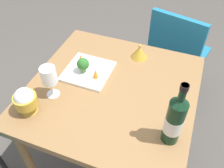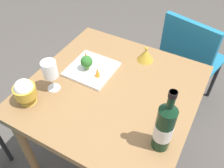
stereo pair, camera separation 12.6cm
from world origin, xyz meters
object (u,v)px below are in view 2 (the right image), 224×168
Objects in this scene: carrot_garnish_left at (97,72)px; carrot_garnish_right at (86,56)px; rice_bowl at (25,91)px; rice_bowl_lid at (146,55)px; serving_plate at (92,69)px; chair_near_window at (189,56)px; wine_glass at (50,70)px; wine_bottle at (164,127)px; broccoli_floret at (87,62)px.

carrot_garnish_left is 0.99× the size of carrot_garnish_right.
rice_bowl is at bearing 55.10° from carrot_garnish_left.
rice_bowl reaches higher than rice_bowl_lid.
rice_bowl_lid reaches higher than serving_plate.
rice_bowl is at bearing -105.01° from chair_near_window.
rice_bowl_lid is 1.62× the size of carrot_garnish_right.
serving_plate is (-0.10, -0.22, -0.12)m from wine_glass.
rice_bowl is (0.67, 0.09, -0.06)m from wine_bottle.
carrot_garnish_right is at bearing -28.27° from wine_bottle.
wine_glass is 0.25m from carrot_garnish_left.
serving_plate is at bearing -31.61° from carrot_garnish_left.
rice_bowl_lid is at bearing -126.06° from wine_glass.
wine_bottle is at bearing -172.68° from rice_bowl.
chair_near_window is 0.86m from broccoli_floret.
chair_near_window is 0.84m from carrot_garnish_left.
serving_plate is at bearing -27.40° from wine_bottle.
wine_glass is at bearing 53.94° from rice_bowl_lid.
rice_bowl_lid is (0.19, 0.44, 0.25)m from chair_near_window.
wine_bottle is 0.66m from carrot_garnish_right.
carrot_garnish_left is (-0.07, 0.04, 0.04)m from serving_plate.
chair_near_window is at bearing -84.13° from wine_bottle.
serving_plate is (-0.15, -0.35, -0.07)m from rice_bowl.
wine_bottle is 0.51m from carrot_garnish_left.
wine_glass is 0.16m from rice_bowl.
rice_bowl reaches higher than carrot_garnish_right.
chair_near_window is at bearing -122.33° from broccoli_floret.
rice_bowl_lid reaches higher than carrot_garnish_right.
rice_bowl is (0.57, 1.03, 0.28)m from chair_near_window.
rice_bowl is (0.06, 0.13, -0.05)m from wine_glass.
chair_near_window is at bearing -116.30° from carrot_garnish_left.
wine_bottle reaches higher than broccoli_floret.
broccoli_floret is at bearing -25.17° from wine_bottle.
broccoli_floret is at bearing 44.93° from rice_bowl_lid.
rice_bowl_lid is (-0.33, -0.45, -0.09)m from wine_glass.
rice_bowl_lid is at bearing -98.94° from chair_near_window.
rice_bowl is 1.65× the size of broccoli_floret.
carrot_garnish_right is (-0.03, -0.26, -0.08)m from wine_glass.
carrot_garnish_left is at bearing -26.76° from wine_bottle.
rice_bowl is at bearing 68.26° from broccoli_floret.
wine_bottle is at bearing 175.46° from wine_glass.
wine_bottle is (-0.10, 0.94, 0.34)m from chair_near_window.
carrot_garnish_right is at bearing -113.44° from chair_near_window.
serving_plate is (0.51, -0.27, -0.12)m from wine_bottle.
rice_bowl_lid is 1.17× the size of broccoli_floret.
carrot_garnish_left is 0.16m from carrot_garnish_right.
chair_near_window is 1.01m from wine_bottle.
serving_plate is at bearing 45.27° from rice_bowl_lid.
carrot_garnish_right is (0.30, 0.19, 0.01)m from rice_bowl_lid.
broccoli_floret is (0.53, -0.25, -0.07)m from wine_bottle.
carrot_garnish_right is at bearing -52.86° from broccoli_floret.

